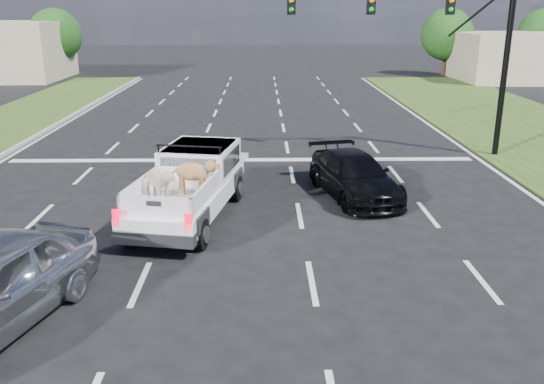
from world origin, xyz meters
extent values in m
plane|color=black|center=(0.00, 0.00, 0.00)|extent=(160.00, 160.00, 0.00)
cube|color=silver|center=(-5.25, 6.00, 0.01)|extent=(0.12, 60.00, 0.01)
cube|color=silver|center=(-1.75, 6.00, 0.01)|extent=(0.12, 60.00, 0.01)
cube|color=silver|center=(1.75, 6.00, 0.01)|extent=(0.12, 60.00, 0.01)
cube|color=silver|center=(5.25, 6.00, 0.01)|extent=(0.12, 60.00, 0.01)
cube|color=silver|center=(8.80, 6.00, 0.01)|extent=(0.15, 60.00, 0.01)
cube|color=silver|center=(0.00, 10.00, 0.01)|extent=(17.00, 0.45, 0.01)
cylinder|color=black|center=(9.60, 10.50, 3.50)|extent=(0.22, 0.22, 7.00)
cube|color=black|center=(7.40, 10.50, 5.60)|extent=(0.30, 0.18, 0.95)
cube|color=black|center=(4.60, 10.50, 5.60)|extent=(0.30, 0.18, 0.95)
cube|color=black|center=(1.80, 10.50, 5.60)|extent=(0.30, 0.18, 0.95)
cube|color=tan|center=(22.00, 34.00, 1.80)|extent=(12.00, 7.00, 3.60)
cylinder|color=#332114|center=(-16.00, 38.00, 1.08)|extent=(0.44, 0.44, 2.16)
sphere|color=#10340E|center=(-16.00, 38.00, 3.30)|extent=(4.20, 4.20, 4.20)
cylinder|color=#332114|center=(16.00, 38.00, 1.08)|extent=(0.44, 0.44, 2.16)
sphere|color=#10340E|center=(16.00, 38.00, 3.30)|extent=(4.20, 4.20, 4.20)
cylinder|color=#332114|center=(24.00, 38.00, 1.08)|extent=(0.44, 0.44, 2.16)
sphere|color=#10340E|center=(24.00, 38.00, 3.30)|extent=(4.20, 4.20, 4.20)
cylinder|color=black|center=(-2.38, 2.07, 0.37)|extent=(0.41, 0.78, 0.74)
cylinder|color=black|center=(-0.71, 1.75, 0.37)|extent=(0.41, 0.78, 0.74)
cylinder|color=black|center=(-1.71, 5.62, 0.37)|extent=(0.41, 0.78, 0.74)
cylinder|color=black|center=(-0.04, 5.31, 0.37)|extent=(0.41, 0.78, 0.74)
cube|color=white|center=(-1.20, 3.74, 0.65)|extent=(2.79, 5.44, 0.51)
cube|color=white|center=(-0.97, 4.94, 1.32)|extent=(2.18, 2.54, 0.84)
cube|color=black|center=(-1.18, 3.85, 1.35)|extent=(1.50, 0.31, 0.61)
cylinder|color=black|center=(-1.15, 3.98, 1.94)|extent=(1.74, 0.37, 0.05)
cube|color=black|center=(-1.41, 2.61, 0.87)|extent=(2.17, 2.77, 0.06)
cube|color=white|center=(-2.23, 2.76, 1.15)|extent=(0.54, 2.47, 0.51)
cube|color=white|center=(-0.60, 2.45, 1.15)|extent=(0.54, 2.47, 0.51)
cube|color=white|center=(-1.64, 1.42, 1.15)|extent=(1.73, 0.40, 0.51)
cube|color=red|center=(-2.49, 1.37, 0.93)|extent=(0.16, 0.09, 0.39)
cube|color=red|center=(-0.86, 1.06, 0.93)|extent=(0.16, 0.09, 0.39)
cube|color=black|center=(-1.66, 1.28, 0.47)|extent=(1.90, 0.64, 0.29)
imported|color=black|center=(3.46, 5.66, 0.63)|extent=(2.72, 4.65, 1.27)
camera|label=1|loc=(0.75, -10.62, 5.35)|focal=38.00mm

